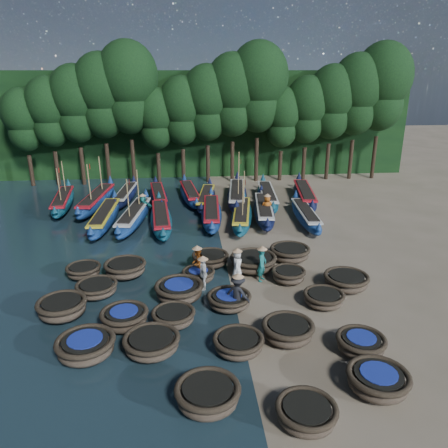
{
  "coord_description": "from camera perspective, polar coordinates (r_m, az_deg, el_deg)",
  "views": [
    {
      "loc": [
        -2.12,
        -20.43,
        10.13
      ],
      "look_at": [
        0.16,
        4.24,
        1.3
      ],
      "focal_mm": 35.0,
      "sensor_mm": 36.0,
      "label": 1
    }
  ],
  "objects": [
    {
      "name": "coracle_9",
      "position": [
        17.7,
        17.43,
        -14.68
      ],
      "size": [
        2.2,
        2.2,
        0.72
      ],
      "rotation": [
        0.0,
        0.0,
        -0.33
      ],
      "color": "#4E3E30",
      "rests_on": "ground"
    },
    {
      "name": "long_boat_15",
      "position": [
        34.98,
        1.71,
        3.82
      ],
      "size": [
        2.69,
        9.0,
        3.85
      ],
      "rotation": [
        0.0,
        0.0,
        -0.13
      ],
      "color": "#0F1639",
      "rests_on": "ground"
    },
    {
      "name": "long_boat_16",
      "position": [
        34.94,
        5.68,
        3.63
      ],
      "size": [
        2.19,
        8.45,
        1.49
      ],
      "rotation": [
        0.0,
        0.0,
        -0.09
      ],
      "color": "navy",
      "rests_on": "ground"
    },
    {
      "name": "coracle_18",
      "position": [
        22.23,
        8.43,
        -6.58
      ],
      "size": [
        1.73,
        1.73,
        0.7
      ],
      "rotation": [
        0.0,
        0.0,
        0.06
      ],
      "color": "#4E3E30",
      "rests_on": "ground"
    },
    {
      "name": "tree_6",
      "position": [
        40.58,
        -5.55,
        14.6
      ],
      "size": [
        4.09,
        4.09,
        9.65
      ],
      "color": "black",
      "rests_on": "ground"
    },
    {
      "name": "coracle_22",
      "position": [
        23.73,
        -1.81,
        -4.56
      ],
      "size": [
        2.09,
        2.09,
        0.73
      ],
      "rotation": [
        0.0,
        0.0,
        -0.13
      ],
      "color": "#4E3E30",
      "rests_on": "ground"
    },
    {
      "name": "tree_8",
      "position": [
        40.73,
        1.15,
        16.61
      ],
      "size": [
        4.92,
        4.92,
        11.6
      ],
      "color": "black",
      "rests_on": "ground"
    },
    {
      "name": "coracle_24",
      "position": [
        24.7,
        8.6,
        -3.71
      ],
      "size": [
        2.58,
        2.58,
        0.77
      ],
      "rotation": [
        0.0,
        0.0,
        0.27
      ],
      "color": "#4E3E30",
      "rests_on": "ground"
    },
    {
      "name": "tree_4",
      "position": [
        40.72,
        -12.44,
        17.13
      ],
      "size": [
        5.34,
        5.34,
        12.58
      ],
      "color": "black",
      "rests_on": "ground"
    },
    {
      "name": "coracle_11",
      "position": [
        18.85,
        -12.86,
        -11.82
      ],
      "size": [
        2.31,
        2.31,
        0.79
      ],
      "rotation": [
        0.0,
        0.0,
        0.32
      ],
      "color": "#4E3E30",
      "rests_on": "ground"
    },
    {
      "name": "tree_7",
      "position": [
        40.59,
        -2.21,
        15.63
      ],
      "size": [
        4.51,
        4.51,
        10.63
      ],
      "color": "black",
      "rests_on": "ground"
    },
    {
      "name": "long_boat_13",
      "position": [
        35.74,
        -4.48,
        3.95
      ],
      "size": [
        2.22,
        7.7,
        1.36
      ],
      "rotation": [
        0.0,
        0.0,
        0.12
      ],
      "color": "navy",
      "rests_on": "ground"
    },
    {
      "name": "coracle_20",
      "position": [
        23.61,
        -17.86,
        -5.8
      ],
      "size": [
        2.17,
        2.17,
        0.66
      ],
      "rotation": [
        0.0,
        0.0,
        0.42
      ],
      "color": "#4E3E30",
      "rests_on": "ground"
    },
    {
      "name": "long_boat_3",
      "position": [
        30.62,
        -11.67,
        1.0
      ],
      "size": [
        2.57,
        8.33,
        3.57
      ],
      "rotation": [
        0.0,
        0.0,
        -0.14
      ],
      "color": "navy",
      "rests_on": "ground"
    },
    {
      "name": "ground",
      "position": [
        22.9,
        0.58,
        -6.64
      ],
      "size": [
        120.0,
        120.0,
        0.0
      ],
      "primitive_type": "plane",
      "color": "gray",
      "rests_on": "ground"
    },
    {
      "name": "coracle_4",
      "position": [
        16.09,
        19.46,
        -18.72
      ],
      "size": [
        2.11,
        2.11,
        0.77
      ],
      "rotation": [
        0.0,
        0.0,
        -0.02
      ],
      "color": "#4E3E30",
      "rests_on": "ground"
    },
    {
      "name": "tree_12",
      "position": [
        42.78,
        13.94,
        15.31
      ],
      "size": [
        4.51,
        4.51,
        10.63
      ],
      "color": "black",
      "rests_on": "ground"
    },
    {
      "name": "tree_9",
      "position": [
        41.02,
        4.5,
        17.52
      ],
      "size": [
        5.34,
        5.34,
        12.58
      ],
      "color": "black",
      "rests_on": "ground"
    },
    {
      "name": "coracle_6",
      "position": [
        17.19,
        -9.43,
        -15.11
      ],
      "size": [
        2.17,
        2.17,
        0.73
      ],
      "rotation": [
        0.0,
        0.0,
        -0.08
      ],
      "color": "#4E3E30",
      "rests_on": "ground"
    },
    {
      "name": "long_boat_7",
      "position": [
        31.41,
        5.23,
        1.79
      ],
      "size": [
        2.44,
        8.29,
        1.47
      ],
      "rotation": [
        0.0,
        0.0,
        -0.12
      ],
      "color": "#0F1639",
      "rests_on": "ground"
    },
    {
      "name": "long_boat_10",
      "position": [
        35.02,
        -16.31,
        3.02
      ],
      "size": [
        2.48,
        8.8,
        3.76
      ],
      "rotation": [
        0.0,
        0.0,
        -0.11
      ],
      "color": "navy",
      "rests_on": "ground"
    },
    {
      "name": "fisherman_0",
      "position": [
        22.22,
        1.74,
        -5.11
      ],
      "size": [
        0.64,
        0.84,
        1.75
      ],
      "rotation": [
        0.0,
        0.0,
        1.36
      ],
      "color": "silver",
      "rests_on": "ground"
    },
    {
      "name": "fisherman_1",
      "position": [
        21.99,
        4.97,
        -5.06
      ],
      "size": [
        0.68,
        0.77,
        1.97
      ],
      "rotation": [
        0.0,
        0.0,
        1.08
      ],
      "color": "#196A67",
      "rests_on": "ground"
    },
    {
      "name": "coracle_16",
      "position": [
        20.46,
        -5.88,
        -8.63
      ],
      "size": [
        2.7,
        2.7,
        0.84
      ],
      "rotation": [
        0.0,
        0.0,
        0.35
      ],
      "color": "#4E3E30",
      "rests_on": "ground"
    },
    {
      "name": "fisherman_6",
      "position": [
        30.94,
        5.64,
        2.26
      ],
      "size": [
        0.9,
        0.6,
        2.0
      ],
      "rotation": [
        0.0,
        0.0,
        3.17
      ],
      "color": "#B35617",
      "rests_on": "ground"
    },
    {
      "name": "coracle_17",
      "position": [
        22.1,
        -3.35,
        -6.64
      ],
      "size": [
        1.81,
        1.81,
        0.64
      ],
      "rotation": [
        0.0,
        0.0,
        0.2
      ],
      "color": "#4E3E30",
      "rests_on": "ground"
    },
    {
      "name": "coracle_19",
      "position": [
        22.15,
        15.66,
        -7.14
      ],
      "size": [
        2.33,
        2.33,
        0.75
      ],
      "rotation": [
        0.0,
        0.0,
        0.15
      ],
      "color": "#4E3E30",
      "rests_on": "ground"
    },
    {
      "name": "foliage_wall",
      "position": [
        44.28,
        -2.56,
        12.94
      ],
      "size": [
        40.0,
        3.0,
        10.0
      ],
      "primitive_type": "cube",
      "color": "black",
      "rests_on": "ground"
    },
    {
      "name": "tree_2",
      "position": [
        41.57,
        -18.81,
        14.75
      ],
      "size": [
        4.51,
        4.51,
        10.63
      ],
      "color": "black",
      "rests_on": "ground"
    },
    {
      "name": "coracle_10",
      "position": [
        20.27,
        -20.39,
        -10.18
      ],
      "size": [
        2.55,
        2.55,
        0.83
      ],
      "rotation": [
        0.0,
        0.0,
        -0.37
      ],
      "color": "#4E3E30",
      "rests_on": "ground"
    },
    {
      "name": "coracle_2",
      "position": [
        14.74,
        -2.15,
        -21.42
      ],
      "size": [
        2.13,
        2.13,
        0.8
      ],
      "rotation": [
        0.0,
        0.0,
        0.06
      ],
      "color": "#4E3E30",
      "rests_on": "ground"
    },
    {
      "name": "long_boat_6",
      "position": [
        30.3,
        2.33,
        1.16
      ],
      "size": [
        2.67,
        7.97,
        3.43
      ],
      "rotation": [
        0.0,
        0.0,
        -0.16
      ],
      "color": "navy",
      "rests_on": "ground"
    },
    {
      "name": "long_boat_11",
      "position": [
        36.27,
        -12.71,
        3.73
      ],
      "size": [
        1.92,
        7.41,
        1.31
      ],
      "rotation": [
        0.0,
        0.0,
        -0.09
      ],
      "color": "#0F1639",
      "rests_on": "ground"
    },
    {
      "name": "tree_14",
      "position": [
        44.41,
        19.96,
        16.63
      ],
      "size": [
        5.34,
        5.34,
        12.58
      ],
      "color": "black",
      "rests_on": "ground"
    },
    {
      "name": "fisherman_4",
      "position": [
        21.14,
        -2.76,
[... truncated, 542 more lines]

